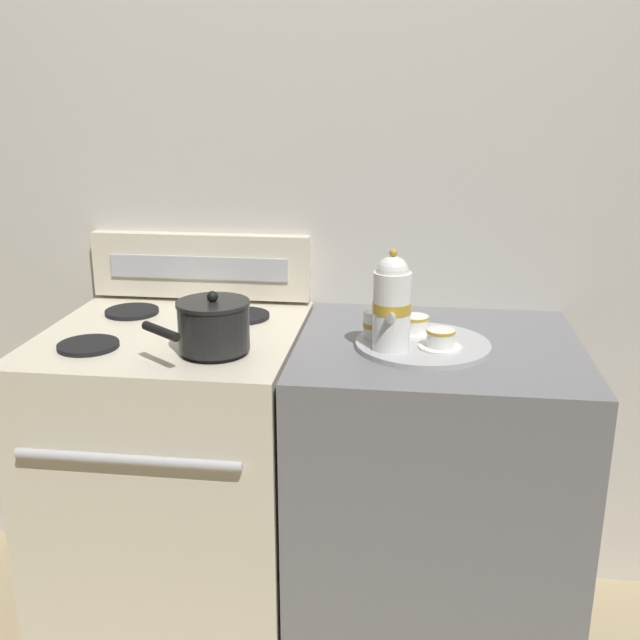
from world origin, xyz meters
name	(u,v)px	position (x,y,z in m)	size (l,w,h in m)	color
ground_plane	(308,623)	(0.00, 0.00, 0.00)	(6.00, 6.00, 0.00)	tan
wall_back	(323,240)	(0.00, 0.36, 1.10)	(6.00, 0.05, 2.20)	beige
stove	(180,481)	(-0.37, 0.00, 0.46)	(0.69, 0.70, 0.92)	beige
control_panel	(201,266)	(-0.37, 0.31, 1.02)	(0.68, 0.05, 0.20)	beige
side_counter	(431,498)	(0.35, 0.00, 0.45)	(0.73, 0.67, 0.91)	slate
saucepan	(213,325)	(-0.21, -0.15, 0.98)	(0.24, 0.26, 0.15)	black
serving_tray	(423,345)	(0.31, -0.04, 0.92)	(0.34, 0.34, 0.01)	#B2B2B7
teapot	(392,303)	(0.23, -0.10, 1.04)	(0.10, 0.15, 0.25)	white
teacup_left	(415,325)	(0.29, 0.03, 0.95)	(0.11, 0.11, 0.05)	white
teacup_right	(441,339)	(0.35, -0.08, 0.95)	(0.11, 0.11, 0.05)	white
creamer_jug	(377,324)	(0.19, -0.01, 0.96)	(0.07, 0.07, 0.07)	white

